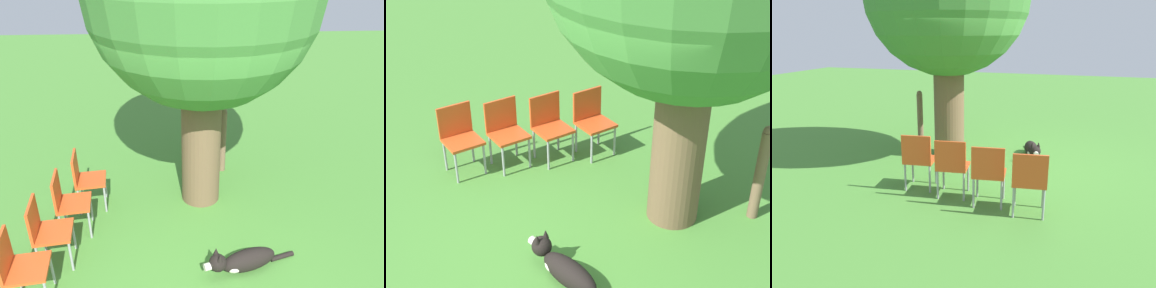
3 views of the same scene
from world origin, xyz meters
The scene contains 7 objects.
ground_plane centered at (0.00, 0.00, 0.00)m, with size 30.00×30.00×0.00m, color #478433.
dog centered at (0.48, -0.50, 0.15)m, with size 1.16×0.46×0.39m.
fence_post centered at (0.55, 1.86, 0.58)m, with size 0.12×0.12×1.16m.
red_chair_0 centered at (-1.93, -0.77, 0.51)m, with size 0.47×0.49×0.88m.
red_chair_1 centered at (-1.81, -0.21, 0.51)m, with size 0.47×0.49×0.88m.
red_chair_2 centered at (-1.69, 0.36, 0.51)m, with size 0.47×0.49×0.88m.
red_chair_3 centered at (-1.57, 0.93, 0.51)m, with size 0.47×0.49×0.88m.
Camera 1 is at (-0.34, -3.76, 3.35)m, focal length 35.00 mm.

